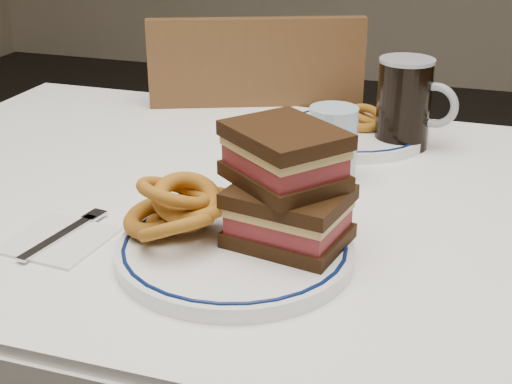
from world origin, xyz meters
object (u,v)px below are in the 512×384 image
(reuben_sandwich, at_px, (287,186))
(far_plate, at_px, (353,132))
(beer_mug, at_px, (406,103))
(main_plate, at_px, (235,250))
(chair_far, at_px, (253,193))

(reuben_sandwich, relative_size, far_plate, 0.66)
(reuben_sandwich, xyz_separation_m, beer_mug, (0.09, 0.42, -0.01))
(main_plate, relative_size, beer_mug, 1.88)
(chair_far, xyz_separation_m, reuben_sandwich, (0.27, -0.69, 0.34))
(beer_mug, bearing_deg, reuben_sandwich, -101.60)
(chair_far, relative_size, reuben_sandwich, 5.37)
(far_plate, bearing_deg, main_plate, -96.11)
(reuben_sandwich, relative_size, beer_mug, 1.14)
(far_plate, bearing_deg, reuben_sandwich, -89.67)
(reuben_sandwich, bearing_deg, chair_far, 111.36)
(reuben_sandwich, distance_m, far_plate, 0.45)
(reuben_sandwich, xyz_separation_m, far_plate, (-0.00, 0.44, -0.08))
(chair_far, distance_m, far_plate, 0.44)
(beer_mug, bearing_deg, far_plate, 167.15)
(chair_far, bearing_deg, beer_mug, -36.68)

